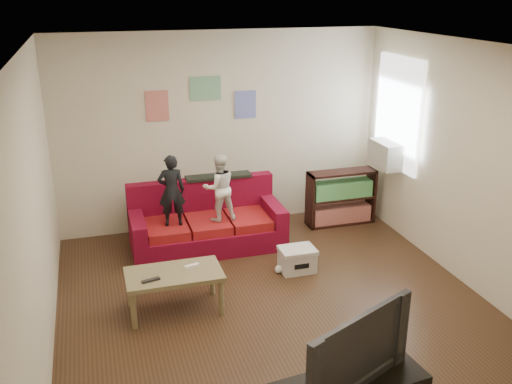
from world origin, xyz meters
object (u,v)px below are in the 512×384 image
object	(u,v)px
sofa	(206,225)
child_b	(219,188)
child_a	(172,191)
coffee_table	(174,278)
file_box	(297,259)
bookshelf	(341,200)
television	(349,346)

from	to	relation	value
sofa	child_b	distance (m)	0.60
child_b	child_a	bearing A→B (deg)	-4.39
coffee_table	file_box	size ratio (longest dim) A/B	2.34
file_box	child_b	bearing A→B (deg)	130.78
coffee_table	bookshelf	bearing A→B (deg)	32.33
sofa	child_b	xyz separation A→B (m)	(0.15, -0.17, 0.56)
television	bookshelf	bearing A→B (deg)	41.19
sofa	file_box	distance (m)	1.37
bookshelf	coffee_table	bearing A→B (deg)	-147.67
child_b	television	world-z (taller)	child_b
child_b	television	distance (m)	3.45
bookshelf	file_box	size ratio (longest dim) A/B	2.31
bookshelf	child_a	bearing A→B (deg)	-171.92
sofa	child_a	size ratio (longest dim) A/B	2.15
child_a	child_b	distance (m)	0.60
sofa	child_b	bearing A→B (deg)	-48.41
child_b	bookshelf	distance (m)	1.94
coffee_table	file_box	xyz separation A→B (m)	(1.54, 0.47, -0.23)
child_b	television	bearing A→B (deg)	88.22
sofa	child_a	xyz separation A→B (m)	(-0.45, -0.17, 0.58)
child_b	coffee_table	bearing A→B (deg)	54.56
bookshelf	television	size ratio (longest dim) A/B	0.91
sofa	file_box	size ratio (longest dim) A/B	4.60
child_a	sofa	bearing A→B (deg)	-154.91
coffee_table	child_a	bearing A→B (deg)	81.48
sofa	coffee_table	world-z (taller)	sofa
television	coffee_table	bearing A→B (deg)	89.56
child_b	television	size ratio (longest dim) A/B	0.81
file_box	bookshelf	bearing A→B (deg)	47.50
child_a	coffee_table	xyz separation A→B (m)	(-0.20, -1.33, -0.48)
coffee_table	television	bearing A→B (deg)	-65.67
coffee_table	file_box	bearing A→B (deg)	16.89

